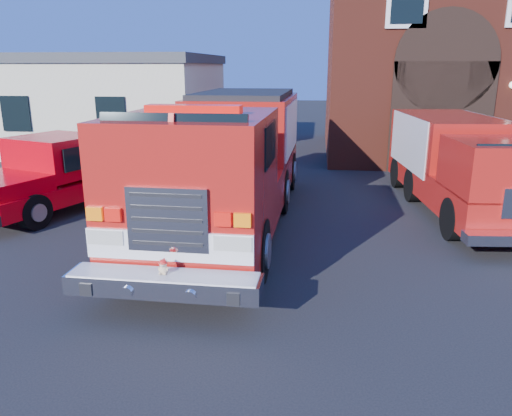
# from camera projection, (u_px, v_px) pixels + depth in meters

# --- Properties ---
(ground) EXTENTS (100.00, 100.00, 0.00)m
(ground) POSITION_uv_depth(u_px,v_px,m) (263.00, 251.00, 10.72)
(ground) COLOR black
(ground) RESTS_ON ground
(parking_stripe_mid) EXTENTS (0.12, 3.00, 0.01)m
(parking_stripe_mid) POSITION_uv_depth(u_px,v_px,m) (512.00, 210.00, 13.76)
(parking_stripe_mid) COLOR yellow
(parking_stripe_mid) RESTS_ON ground
(parking_stripe_far) EXTENTS (0.12, 3.00, 0.01)m
(parking_stripe_far) POSITION_uv_depth(u_px,v_px,m) (479.00, 185.00, 16.63)
(parking_stripe_far) COLOR yellow
(parking_stripe_far) RESTS_ON ground
(fire_station) EXTENTS (15.20, 10.20, 8.45)m
(fire_station) POSITION_uv_depth(u_px,v_px,m) (502.00, 56.00, 21.84)
(fire_station) COLOR maroon
(fire_station) RESTS_ON ground
(side_building) EXTENTS (10.20, 8.20, 4.35)m
(side_building) POSITION_uv_depth(u_px,v_px,m) (104.00, 102.00, 23.59)
(side_building) COLOR beige
(side_building) RESTS_ON ground
(fire_engine) EXTENTS (3.07, 10.33, 3.16)m
(fire_engine) POSITION_uv_depth(u_px,v_px,m) (229.00, 159.00, 12.24)
(fire_engine) COLOR black
(fire_engine) RESTS_ON ground
(pickup_truck) EXTENTS (4.18, 6.52, 2.01)m
(pickup_truck) POSITION_uv_depth(u_px,v_px,m) (67.00, 172.00, 14.03)
(pickup_truck) COLOR black
(pickup_truck) RESTS_ON ground
(secondary_truck) EXTENTS (2.98, 7.73, 2.45)m
(secondary_truck) POSITION_uv_depth(u_px,v_px,m) (461.00, 162.00, 13.49)
(secondary_truck) COLOR black
(secondary_truck) RESTS_ON ground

